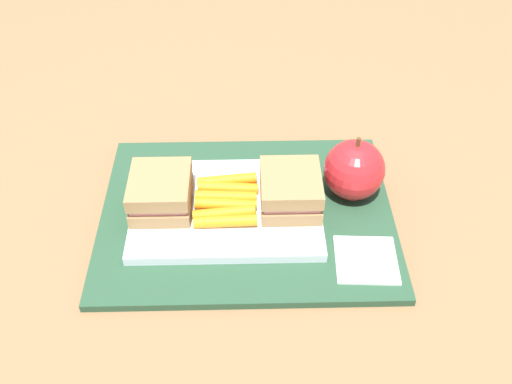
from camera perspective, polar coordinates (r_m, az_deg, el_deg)
ground_plane at (r=0.72m, az=-0.99°, el=-2.44°), size 2.40×2.40×0.00m
lunchbag_mat at (r=0.72m, az=-0.99°, el=-2.16°), size 0.36×0.28×0.01m
food_tray at (r=0.71m, az=-3.01°, el=-1.57°), size 0.23×0.17×0.01m
sandwich_half_left at (r=0.70m, az=-9.48°, el=-0.03°), size 0.07×0.08×0.04m
sandwich_half_right at (r=0.70m, az=3.34°, el=0.17°), size 0.07×0.08×0.04m
carrot_sticks_bundle at (r=0.70m, az=-3.07°, el=-0.81°), size 0.08×0.09×0.02m
apple at (r=0.73m, az=9.57°, el=2.18°), size 0.08×0.08×0.09m
paper_napkin at (r=0.67m, az=10.71°, el=-6.59°), size 0.07×0.07×0.00m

